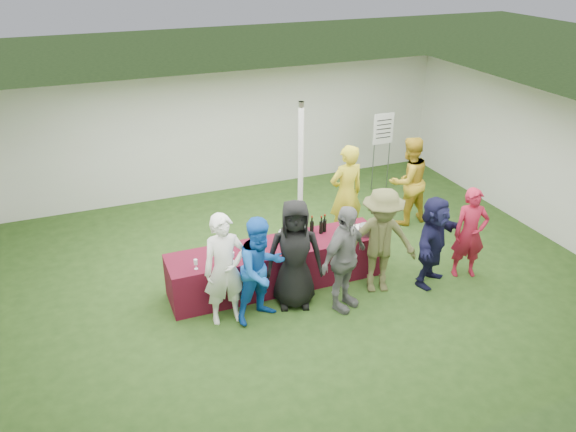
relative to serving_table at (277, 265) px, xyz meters
name	(u,v)px	position (x,y,z in m)	size (l,w,h in m)	color
ground	(300,273)	(0.49, 0.17, -0.38)	(60.00, 60.00, 0.00)	#284719
tent	(301,173)	(0.99, 1.37, 0.98)	(10.00, 10.00, 10.00)	white
serving_table	(277,265)	(0.00, 0.00, 0.00)	(3.60, 0.80, 0.75)	#5A0C1E
wine_bottles	(309,229)	(0.63, 0.14, 0.50)	(0.67, 0.15, 0.32)	black
wine_glasses	(269,249)	(-0.22, -0.25, 0.49)	(2.77, 0.12, 0.16)	silver
water_bottle	(280,237)	(0.10, 0.08, 0.48)	(0.07, 0.07, 0.23)	silver
bar_towel	(360,227)	(1.56, 0.05, 0.39)	(0.25, 0.18, 0.03)	white
dump_bucket	(366,230)	(1.53, -0.22, 0.46)	(0.25, 0.25, 0.18)	slate
wine_list_sign	(383,135)	(3.63, 2.90, 0.94)	(0.50, 0.03, 1.80)	slate
staff_pourer	(346,194)	(1.77, 1.01, 0.58)	(0.70, 0.46, 1.92)	gold
staff_back	(408,181)	(3.26, 1.21, 0.53)	(0.88, 0.69, 1.82)	gold
customer_0	(225,270)	(-1.05, -0.63, 0.51)	(0.65, 0.43, 1.78)	white
customer_1	(261,270)	(-0.53, -0.77, 0.47)	(0.83, 0.64, 1.70)	blue
customer_2	(295,255)	(0.06, -0.62, 0.52)	(0.88, 0.57, 1.80)	black
customer_3	(344,259)	(0.73, -0.98, 0.50)	(1.03, 0.43, 1.75)	slate
customer_4	(381,241)	(1.50, -0.75, 0.53)	(1.17, 0.67, 1.81)	brown
customer_5	(433,241)	(2.42, -0.87, 0.41)	(1.46, 0.46, 1.57)	#161639
customer_6	(470,233)	(3.14, -0.90, 0.43)	(0.59, 0.38, 1.61)	maroon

